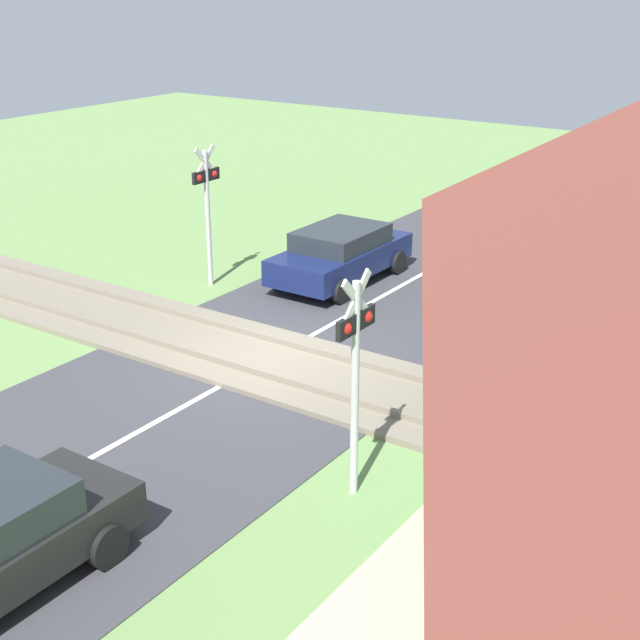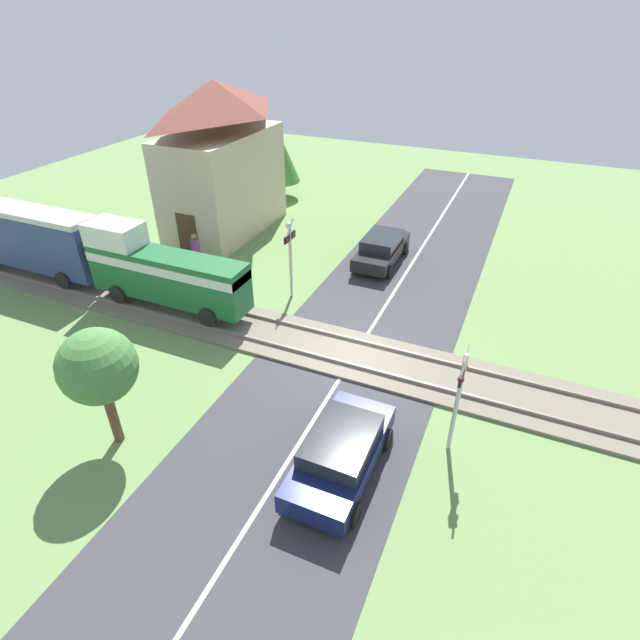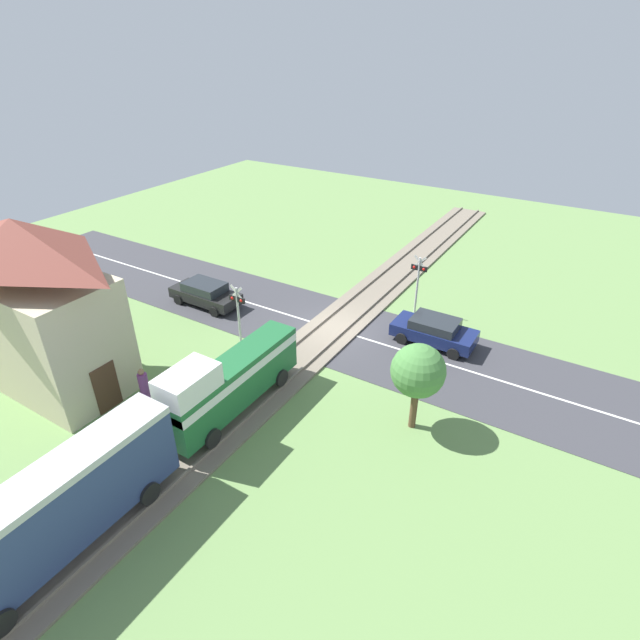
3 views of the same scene
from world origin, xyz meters
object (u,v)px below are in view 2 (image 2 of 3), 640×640
(train, at_px, (86,251))
(car_near_crossing, at_px, (341,452))
(crossing_signal_east_approach, at_px, (290,249))
(car_far_side, at_px, (382,248))
(crossing_signal_west_approach, at_px, (460,389))
(station_building, at_px, (221,162))
(pedestrian_by_station, at_px, (196,252))

(train, relative_size, car_near_crossing, 3.61)
(crossing_signal_east_approach, bearing_deg, car_far_side, -28.40)
(crossing_signal_west_approach, bearing_deg, car_far_side, 26.98)
(train, relative_size, car_far_side, 3.51)
(crossing_signal_west_approach, distance_m, crossing_signal_east_approach, 9.88)
(train, height_order, car_far_side, train)
(car_near_crossing, bearing_deg, train, 69.71)
(train, distance_m, crossing_signal_west_approach, 16.23)
(car_far_side, bearing_deg, car_near_crossing, -167.11)
(crossing_signal_west_approach, height_order, station_building, station_building)
(train, height_order, pedestrian_by_station, train)
(crossing_signal_east_approach, xyz_separation_m, pedestrian_by_station, (0.75, 5.35, -1.43))
(train, relative_size, pedestrian_by_station, 9.00)
(car_far_side, relative_size, pedestrian_by_station, 2.56)
(crossing_signal_west_approach, bearing_deg, train, 79.44)
(pedestrian_by_station, bearing_deg, car_far_side, -63.69)
(car_near_crossing, bearing_deg, car_far_side, 12.89)
(car_far_side, bearing_deg, crossing_signal_west_approach, -153.02)
(car_near_crossing, bearing_deg, crossing_signal_east_approach, 34.15)
(car_far_side, bearing_deg, crossing_signal_east_approach, 151.60)
(car_near_crossing, relative_size, car_far_side, 0.97)
(crossing_signal_east_approach, bearing_deg, crossing_signal_west_approach, -126.97)
(crossing_signal_east_approach, xyz_separation_m, station_building, (5.12, 6.44, 1.51))
(train, distance_m, station_building, 8.45)
(car_near_crossing, xyz_separation_m, crossing_signal_west_approach, (2.00, -2.51, 1.44))
(car_far_side, distance_m, crossing_signal_east_approach, 5.47)
(train, xyz_separation_m, car_far_side, (7.61, -10.56, -1.12))
(train, height_order, car_near_crossing, train)
(car_far_side, bearing_deg, pedestrian_by_station, 116.31)
(crossing_signal_west_approach, height_order, crossing_signal_east_approach, same)
(car_far_side, bearing_deg, train, 125.78)
(car_far_side, distance_m, pedestrian_by_station, 8.76)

